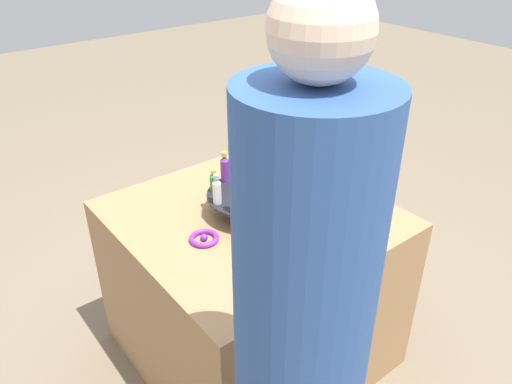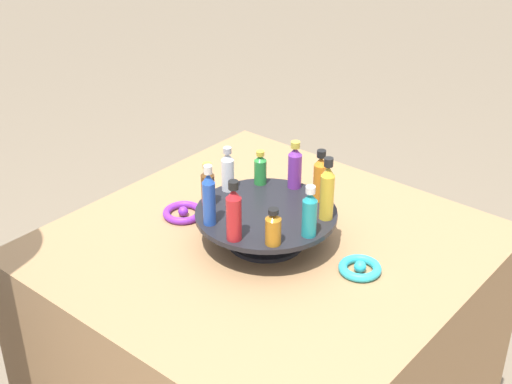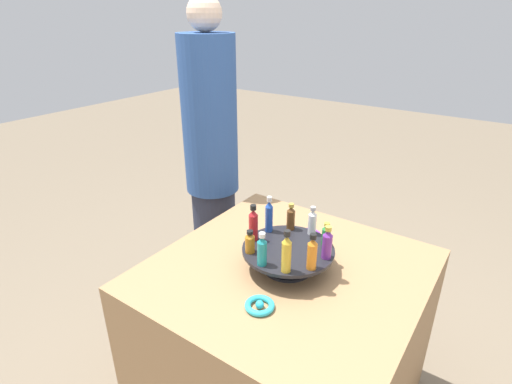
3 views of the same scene
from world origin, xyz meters
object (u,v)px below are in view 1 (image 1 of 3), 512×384
Objects in this scene: bottle_gold at (267,161)px; bottle_purple at (225,168)px; bottle_orange at (245,162)px; ribbon_bow_purple at (204,238)px; person_figure at (299,374)px; bottle_brown at (234,199)px; bottle_teal at (284,171)px; bottle_red at (281,191)px; bottle_clear at (217,190)px; display_stand at (252,199)px; bottle_blue at (260,197)px; ribbon_bow_teal at (292,187)px; bottle_amber at (290,186)px; bottle_green at (214,181)px.

bottle_gold is 0.16m from bottle_purple.
bottle_orange reaches higher than ribbon_bow_purple.
person_figure reaches higher than bottle_orange.
bottle_brown is 0.26m from bottle_teal.
bottle_red is 0.28m from bottle_purple.
bottle_purple is at bearing 45.21° from bottle_clear.
display_stand is at bearing -80.79° from bottle_purple.
bottle_clear is at bearing 117.21° from bottle_blue.
bottle_gold is at bearing 63.21° from bottle_red.
ribbon_bow_teal is (0.22, 0.18, -0.14)m from bottle_red.
bottle_amber is 0.09m from bottle_teal.
bottle_teal is at bearing -8.79° from bottle_clear.
display_stand is 2.35× the size of bottle_red.
display_stand is 2.19× the size of bottle_gold.
bottle_purple is 1.27× the size of ribbon_bow_teal.
display_stand is 0.17m from bottle_gold.
display_stand is 0.16m from bottle_clear.
bottle_red is 1.24× the size of bottle_clear.
bottle_gold reaches higher than bottle_brown.
bottle_green is 0.85× the size of ribbon_bow_purple.
bottle_orange reaches higher than bottle_green.
person_figure is (-0.37, -0.60, -0.03)m from bottle_blue.
bottle_blue reaches higher than ribbon_bow_purple.
bottle_teal is at bearing -149.20° from ribbon_bow_teal.
bottle_brown is at bearing -170.79° from bottle_teal.
bottle_clear is at bearing 30.80° from ribbon_bow_purple.
bottle_orange is 1.25× the size of ribbon_bow_purple.
bottle_orange is at bearing 81.21° from bottle_red.
bottle_amber is at bearing -8.79° from bottle_brown.
bottle_blue is at bearing -116.79° from bottle_orange.
bottle_gold is at bearing -44.79° from bottle_orange.
bottle_brown is 1.27× the size of bottle_amber.
bottle_red is at bearing -44.79° from bottle_clear.
bottle_purple reaches higher than display_stand.
person_figure is at bearing -120.15° from bottle_orange.
bottle_teal is at bearing -8.79° from display_stand.
bottle_brown reaches higher than bottle_green.
bottle_teal reaches higher than bottle_clear.
bottle_red is 0.09m from bottle_amber.
bottle_gold is at bearing 27.21° from display_stand.
bottle_green is (-0.04, 0.22, -0.03)m from bottle_blue.
bottle_amber reaches higher than display_stand.
bottle_gold is (0.12, 0.06, 0.10)m from display_stand.
bottle_red is at bearing -152.79° from bottle_amber.
bottle_clear reaches higher than display_stand.
ribbon_bow_teal is (0.30, 0.16, -0.14)m from bottle_blue.
bottle_red is (0.15, -0.07, 0.01)m from bottle_brown.
bottle_brown is 0.26m from bottle_orange.
bottle_blue reaches higher than bottle_red.
display_stand is 0.25m from ribbon_bow_teal.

